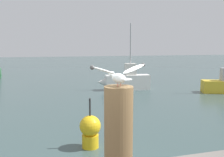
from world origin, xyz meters
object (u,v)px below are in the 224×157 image
at_px(mooring_post, 118,137).
at_px(channel_buoy, 90,130).
at_px(seagull, 118,74).
at_px(boat_white, 125,81).

height_order(mooring_post, channel_buoy, mooring_post).
xyz_separation_m(seagull, boat_white, (4.12, 11.86, -1.83)).
xyz_separation_m(boat_white, channel_buoy, (-3.69, -8.04, -0.08)).
relative_size(boat_white, channel_buoy, 3.02).
relative_size(seagull, channel_buoy, 0.49).
height_order(seagull, channel_buoy, seagull).
bearing_deg(mooring_post, boat_white, 70.88).
bearing_deg(channel_buoy, boat_white, 65.32).
bearing_deg(seagull, boat_white, 70.87).
bearing_deg(channel_buoy, mooring_post, -96.27).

